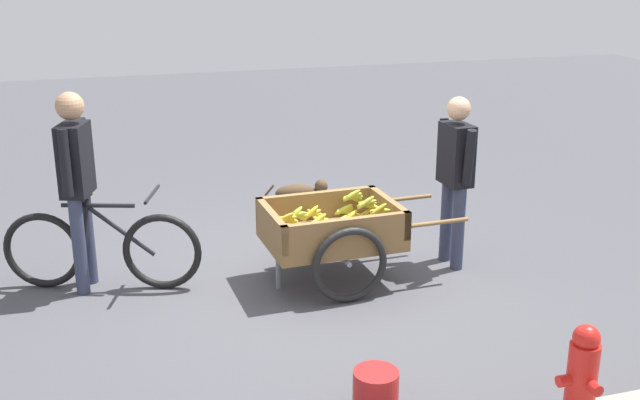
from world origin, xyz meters
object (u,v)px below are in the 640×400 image
object	(u,v)px
bicycle	(102,249)
dog	(300,192)
fruit_cart	(332,233)
cyclist_person	(77,174)
fire_hydrant	(582,377)
vendor_person	(455,167)
plastic_bucket	(376,391)

from	to	relation	value
bicycle	dog	size ratio (longest dim) A/B	2.38
bicycle	fruit_cart	bearing A→B (deg)	167.49
bicycle	cyclist_person	world-z (taller)	cyclist_person
fire_hydrant	dog	bearing A→B (deg)	-82.24
cyclist_person	bicycle	bearing A→B (deg)	161.48
dog	fire_hydrant	xyz separation A→B (m)	(-0.56, 4.14, 0.06)
bicycle	vendor_person	bearing A→B (deg)	172.76
vendor_person	cyclist_person	xyz separation A→B (m)	(3.15, -0.43, 0.09)
plastic_bucket	bicycle	bearing A→B (deg)	-57.30
vendor_person	bicycle	world-z (taller)	vendor_person
fruit_cart	dog	distance (m)	1.69
bicycle	plastic_bucket	distance (m)	2.83
bicycle	fire_hydrant	distance (m)	3.89
fruit_cart	cyclist_person	size ratio (longest dim) A/B	1.01
dog	plastic_bucket	xyz separation A→B (m)	(0.53, 3.63, -0.13)
fruit_cart	cyclist_person	distance (m)	2.14
vendor_person	dog	world-z (taller)	vendor_person
bicycle	dog	world-z (taller)	bicycle
dog	cyclist_person	bearing A→B (deg)	28.87
fruit_cart	dog	size ratio (longest dim) A/B	2.50
fire_hydrant	bicycle	bearing A→B (deg)	-47.73
fruit_cart	vendor_person	xyz separation A→B (m)	(-1.14, -0.03, 0.47)
dog	fire_hydrant	world-z (taller)	fire_hydrant
vendor_person	bicycle	size ratio (longest dim) A/B	0.96
fruit_cart	fire_hydrant	world-z (taller)	fruit_cart
cyclist_person	fire_hydrant	size ratio (longest dim) A/B	2.48
vendor_person	bicycle	bearing A→B (deg)	-7.24
fruit_cart	vendor_person	bearing A→B (deg)	-178.36
fruit_cart	vendor_person	world-z (taller)	vendor_person
vendor_person	plastic_bucket	distance (m)	2.60
cyclist_person	dog	distance (m)	2.61
bicycle	fire_hydrant	bearing A→B (deg)	132.27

